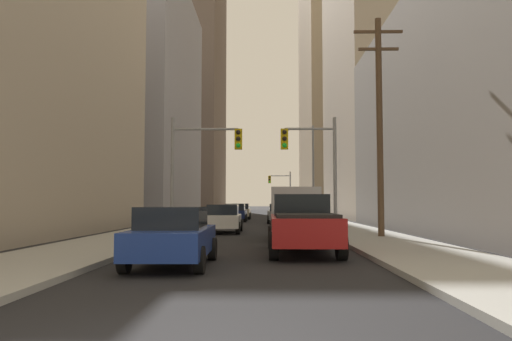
{
  "coord_description": "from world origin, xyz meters",
  "views": [
    {
      "loc": [
        0.6,
        -5.18,
        1.63
      ],
      "look_at": [
        0.0,
        26.8,
        3.71
      ],
      "focal_mm": 34.43,
      "sensor_mm": 36.0,
      "label": 1
    }
  ],
  "objects_px": {
    "sedan_white": "(223,218)",
    "sedan_navy": "(235,213)",
    "sedan_grey": "(280,213)",
    "cargo_van_silver": "(294,210)",
    "traffic_signal_near_right": "(312,156)",
    "sedan_blue": "(173,236)",
    "sedan_beige": "(241,211)",
    "traffic_signal_far_right": "(281,186)",
    "traffic_signal_near_left": "(203,155)",
    "pickup_truck_red": "(302,224)"
  },
  "relations": [
    {
      "from": "sedan_white",
      "to": "traffic_signal_near_right",
      "type": "relative_size",
      "value": 0.7
    },
    {
      "from": "sedan_blue",
      "to": "traffic_signal_far_right",
      "type": "bearing_deg",
      "value": 85.39
    },
    {
      "from": "sedan_beige",
      "to": "traffic_signal_near_right",
      "type": "xyz_separation_m",
      "value": [
        4.77,
        -22.77,
        3.22
      ]
    },
    {
      "from": "sedan_white",
      "to": "traffic_signal_far_right",
      "type": "distance_m",
      "value": 43.43
    },
    {
      "from": "sedan_beige",
      "to": "cargo_van_silver",
      "type": "bearing_deg",
      "value": -81.82
    },
    {
      "from": "sedan_blue",
      "to": "sedan_grey",
      "type": "height_order",
      "value": "same"
    },
    {
      "from": "pickup_truck_red",
      "to": "sedan_white",
      "type": "xyz_separation_m",
      "value": [
        -3.45,
        10.52,
        -0.16
      ]
    },
    {
      "from": "sedan_navy",
      "to": "traffic_signal_near_left",
      "type": "height_order",
      "value": "traffic_signal_near_left"
    },
    {
      "from": "sedan_white",
      "to": "sedan_grey",
      "type": "distance_m",
      "value": 12.7
    },
    {
      "from": "sedan_blue",
      "to": "traffic_signal_far_right",
      "type": "height_order",
      "value": "traffic_signal_far_right"
    },
    {
      "from": "traffic_signal_near_left",
      "to": "cargo_van_silver",
      "type": "bearing_deg",
      "value": -32.42
    },
    {
      "from": "cargo_van_silver",
      "to": "traffic_signal_near_right",
      "type": "xyz_separation_m",
      "value": [
        1.09,
        2.86,
        2.71
      ]
    },
    {
      "from": "pickup_truck_red",
      "to": "traffic_signal_far_right",
      "type": "height_order",
      "value": "traffic_signal_far_right"
    },
    {
      "from": "pickup_truck_red",
      "to": "traffic_signal_far_right",
      "type": "relative_size",
      "value": 0.9
    },
    {
      "from": "sedan_blue",
      "to": "traffic_signal_near_right",
      "type": "height_order",
      "value": "traffic_signal_near_right"
    },
    {
      "from": "sedan_blue",
      "to": "traffic_signal_near_left",
      "type": "relative_size",
      "value": 0.7
    },
    {
      "from": "pickup_truck_red",
      "to": "sedan_beige",
      "type": "relative_size",
      "value": 1.28
    },
    {
      "from": "sedan_grey",
      "to": "sedan_navy",
      "type": "bearing_deg",
      "value": 141.66
    },
    {
      "from": "sedan_blue",
      "to": "sedan_white",
      "type": "height_order",
      "value": "same"
    },
    {
      "from": "traffic_signal_far_right",
      "to": "pickup_truck_red",
      "type": "bearing_deg",
      "value": -91.09
    },
    {
      "from": "cargo_van_silver",
      "to": "traffic_signal_near_left",
      "type": "bearing_deg",
      "value": 147.58
    },
    {
      "from": "sedan_blue",
      "to": "sedan_grey",
      "type": "xyz_separation_m",
      "value": [
        3.49,
        26.07,
        0.0
      ]
    },
    {
      "from": "traffic_signal_near_right",
      "to": "sedan_white",
      "type": "bearing_deg",
      "value": 163.22
    },
    {
      "from": "sedan_blue",
      "to": "traffic_signal_near_left",
      "type": "height_order",
      "value": "traffic_signal_near_left"
    },
    {
      "from": "sedan_blue",
      "to": "traffic_signal_far_right",
      "type": "relative_size",
      "value": 0.7
    },
    {
      "from": "sedan_grey",
      "to": "sedan_beige",
      "type": "bearing_deg",
      "value": 111.06
    },
    {
      "from": "traffic_signal_near_right",
      "to": "traffic_signal_far_right",
      "type": "bearing_deg",
      "value": 90.21
    },
    {
      "from": "pickup_truck_red",
      "to": "sedan_blue",
      "type": "distance_m",
      "value": 4.86
    },
    {
      "from": "sedan_white",
      "to": "traffic_signal_near_left",
      "type": "xyz_separation_m",
      "value": [
        -0.95,
        -1.4,
        3.27
      ]
    },
    {
      "from": "traffic_signal_far_right",
      "to": "traffic_signal_near_left",
      "type": "bearing_deg",
      "value": -96.96
    },
    {
      "from": "sedan_white",
      "to": "sedan_beige",
      "type": "distance_m",
      "value": 21.37
    },
    {
      "from": "pickup_truck_red",
      "to": "sedan_grey",
      "type": "xyz_separation_m",
      "value": [
        -0.07,
        22.76,
        -0.16
      ]
    },
    {
      "from": "sedan_blue",
      "to": "sedan_white",
      "type": "distance_m",
      "value": 13.83
    },
    {
      "from": "sedan_grey",
      "to": "traffic_signal_near_left",
      "type": "height_order",
      "value": "traffic_signal_near_left"
    },
    {
      "from": "sedan_white",
      "to": "traffic_signal_near_right",
      "type": "bearing_deg",
      "value": -16.78
    },
    {
      "from": "sedan_white",
      "to": "sedan_grey",
      "type": "xyz_separation_m",
      "value": [
        3.38,
        12.24,
        0.0
      ]
    },
    {
      "from": "cargo_van_silver",
      "to": "pickup_truck_red",
      "type": "bearing_deg",
      "value": -90.9
    },
    {
      "from": "pickup_truck_red",
      "to": "traffic_signal_near_right",
      "type": "distance_m",
      "value": 9.7
    },
    {
      "from": "sedan_beige",
      "to": "sedan_navy",
      "type": "bearing_deg",
      "value": -91.28
    },
    {
      "from": "pickup_truck_red",
      "to": "sedan_blue",
      "type": "xyz_separation_m",
      "value": [
        -3.56,
        -3.3,
        -0.16
      ]
    },
    {
      "from": "cargo_van_silver",
      "to": "traffic_signal_near_right",
      "type": "distance_m",
      "value": 4.09
    },
    {
      "from": "sedan_white",
      "to": "sedan_navy",
      "type": "bearing_deg",
      "value": 91.03
    },
    {
      "from": "pickup_truck_red",
      "to": "traffic_signal_near_right",
      "type": "bearing_deg",
      "value": 82.57
    },
    {
      "from": "traffic_signal_near_right",
      "to": "cargo_van_silver",
      "type": "bearing_deg",
      "value": -110.89
    },
    {
      "from": "traffic_signal_near_left",
      "to": "traffic_signal_near_right",
      "type": "xyz_separation_m",
      "value": [
        5.59,
        -0.0,
        -0.04
      ]
    },
    {
      "from": "sedan_navy",
      "to": "traffic_signal_near_left",
      "type": "relative_size",
      "value": 0.7
    },
    {
      "from": "pickup_truck_red",
      "to": "cargo_van_silver",
      "type": "distance_m",
      "value": 6.27
    },
    {
      "from": "traffic_signal_near_left",
      "to": "traffic_signal_near_right",
      "type": "distance_m",
      "value": 5.59
    },
    {
      "from": "sedan_beige",
      "to": "traffic_signal_far_right",
      "type": "bearing_deg",
      "value": 78.02
    },
    {
      "from": "cargo_van_silver",
      "to": "sedan_navy",
      "type": "distance_m",
      "value": 19.77
    }
  ]
}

